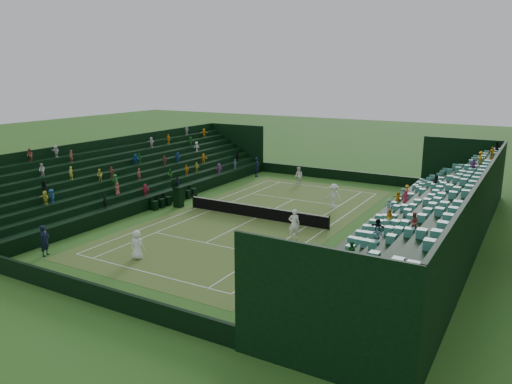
# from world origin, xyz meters

# --- Properties ---
(ground) EXTENTS (160.00, 160.00, 0.00)m
(ground) POSITION_xyz_m (0.00, 0.00, 0.00)
(ground) COLOR #36631F
(ground) RESTS_ON ground
(court_surface) EXTENTS (12.97, 26.77, 0.01)m
(court_surface) POSITION_xyz_m (0.00, 0.00, 0.01)
(court_surface) COLOR #2E6E24
(court_surface) RESTS_ON ground
(perimeter_wall_north) EXTENTS (17.17, 0.20, 1.00)m
(perimeter_wall_north) POSITION_xyz_m (0.00, 15.88, 0.50)
(perimeter_wall_north) COLOR black
(perimeter_wall_north) RESTS_ON ground
(perimeter_wall_south) EXTENTS (17.17, 0.20, 1.00)m
(perimeter_wall_south) POSITION_xyz_m (0.00, -15.88, 0.50)
(perimeter_wall_south) COLOR black
(perimeter_wall_south) RESTS_ON ground
(perimeter_wall_east) EXTENTS (0.20, 31.77, 1.00)m
(perimeter_wall_east) POSITION_xyz_m (8.48, 0.00, 0.50)
(perimeter_wall_east) COLOR black
(perimeter_wall_east) RESTS_ON ground
(perimeter_wall_west) EXTENTS (0.20, 31.77, 1.00)m
(perimeter_wall_west) POSITION_xyz_m (-8.48, 0.00, 0.50)
(perimeter_wall_west) COLOR black
(perimeter_wall_west) RESTS_ON ground
(north_grandstand) EXTENTS (6.60, 32.00, 4.90)m
(north_grandstand) POSITION_xyz_m (12.66, 0.00, 1.55)
(north_grandstand) COLOR black
(north_grandstand) RESTS_ON ground
(south_grandstand) EXTENTS (6.60, 32.00, 4.90)m
(south_grandstand) POSITION_xyz_m (-12.66, 0.00, 1.55)
(south_grandstand) COLOR black
(south_grandstand) RESTS_ON ground
(tennis_net) EXTENTS (11.67, 0.10, 1.06)m
(tennis_net) POSITION_xyz_m (0.00, 0.00, 0.53)
(tennis_net) COLOR black
(tennis_net) RESTS_ON ground
(umpire_chair) EXTENTS (0.80, 0.80, 2.50)m
(umpire_chair) POSITION_xyz_m (-6.98, -0.35, 1.07)
(umpire_chair) COLOR black
(umpire_chair) RESTS_ON ground
(courtside_chairs) EXTENTS (0.48, 5.46, 1.05)m
(courtside_chairs) POSITION_xyz_m (-8.05, 0.48, 0.40)
(courtside_chairs) COLOR black
(courtside_chairs) RESTS_ON ground
(player_near_west) EXTENTS (0.95, 0.72, 1.73)m
(player_near_west) POSITION_xyz_m (-1.80, -10.59, 0.86)
(player_near_west) COLOR white
(player_near_west) RESTS_ON ground
(player_near_east) EXTENTS (0.87, 0.76, 2.00)m
(player_near_east) POSITION_xyz_m (4.49, -2.84, 1.00)
(player_near_east) COLOR white
(player_near_east) RESTS_ON ground
(player_far_west) EXTENTS (1.01, 0.92, 1.70)m
(player_far_west) POSITION_xyz_m (-2.16, 11.93, 0.85)
(player_far_west) COLOR white
(player_far_west) RESTS_ON ground
(player_far_east) EXTENTS (1.29, 0.80, 1.94)m
(player_far_east) POSITION_xyz_m (3.86, 5.69, 0.97)
(player_far_east) COLOR white
(player_far_east) RESTS_ON ground
(line_judge_north) EXTENTS (0.62, 0.82, 2.03)m
(line_judge_north) POSITION_xyz_m (-7.47, 13.05, 1.01)
(line_judge_north) COLOR black
(line_judge_north) RESTS_ON ground
(line_judge_south) EXTENTS (0.62, 0.78, 1.87)m
(line_judge_south) POSITION_xyz_m (-6.87, -12.91, 0.93)
(line_judge_south) COLOR black
(line_judge_south) RESTS_ON ground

